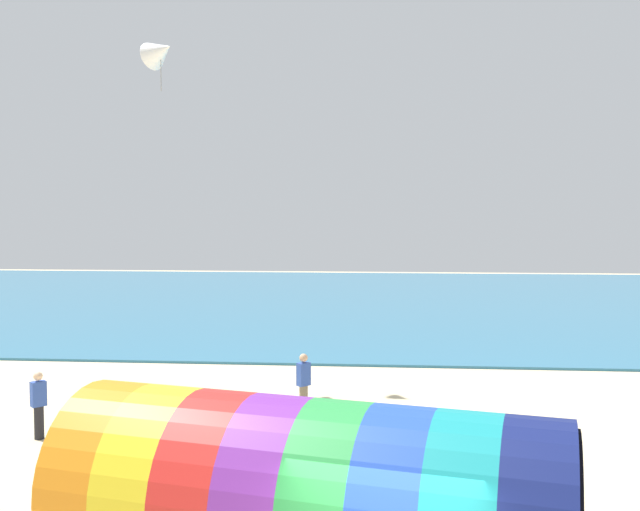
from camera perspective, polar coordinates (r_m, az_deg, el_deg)
sea at (r=46.49m, az=4.76°, el=-3.55°), size 120.00×40.00×0.10m
giant_inflatable_tube at (r=11.07m, az=-0.77°, el=-19.01°), size 7.90×4.59×2.99m
kite_white_delta at (r=25.87m, az=-12.63°, el=15.65°), size 1.53×1.47×1.94m
bystander_near_water at (r=20.33m, az=-1.32°, el=-10.23°), size 0.41×0.41×1.77m
bystander_mid_beach at (r=19.68m, az=-21.59°, el=-11.02°), size 0.41×0.41×1.72m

